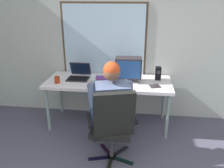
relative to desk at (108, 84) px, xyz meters
The scene contains 11 objects.
wall_rear 0.86m from the desk, 65.69° to the left, with size 5.29×0.08×2.81m.
desk is the anchor object (origin of this frame).
office_chair 0.94m from the desk, 79.15° to the right, with size 0.63×0.57×0.98m.
person_seated 0.69m from the desk, 80.31° to the right, with size 0.63×0.81×1.24m.
crt_monitor 0.39m from the desk, ahead, with size 0.38×0.24×0.36m.
laptop 0.48m from the desk, behind, with size 0.32×0.33×0.23m.
wine_glass 0.30m from the desk, 136.38° to the right, with size 0.08×0.08×0.14m.
desk_speaker 0.75m from the desk, 11.38° to the left, with size 0.08×0.10×0.20m.
book_stack 0.14m from the desk, behind, with size 0.22×0.17×0.05m.
cd_case 0.69m from the desk, 12.36° to the right, with size 0.18×0.17×0.01m.
coffee_mug 0.75m from the desk, 166.19° to the right, with size 0.08×0.08×0.10m.
Camera 1 is at (0.25, -0.96, 1.92)m, focal length 37.66 mm.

